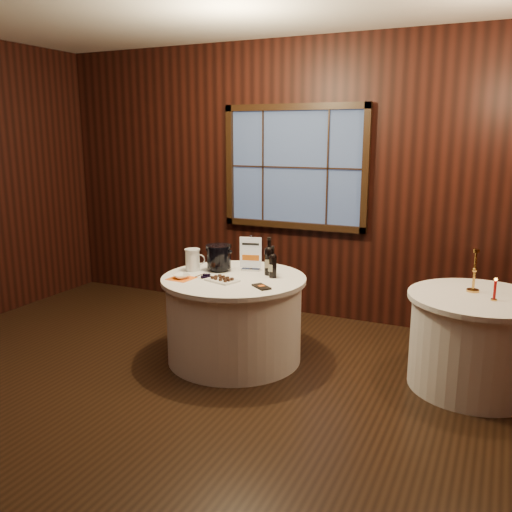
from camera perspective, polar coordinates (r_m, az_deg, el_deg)
The scene contains 16 objects.
ground at distance 4.27m, azimuth -8.65°, elevation -15.43°, with size 6.00×6.00×0.00m, color black.
back_wall at distance 6.00m, azimuth 4.16°, elevation 8.29°, with size 6.00×0.10×3.00m.
main_table at distance 4.90m, azimuth -2.31°, elevation -6.54°, with size 1.28×1.28×0.77m.
side_table at distance 4.70m, azimuth 22.04°, elevation -8.37°, with size 1.08×1.08×0.77m.
sign_stand at distance 4.98m, azimuth -0.57°, elevation -0.29°, with size 0.20×0.13×0.33m.
port_bottle_left at distance 4.82m, azimuth 1.38°, elevation -0.29°, with size 0.08×0.09×0.34m.
port_bottle_right at distance 4.74m, azimuth 1.78°, elevation -0.84°, with size 0.07×0.08×0.28m.
ice_bucket at distance 4.99m, azimuth -3.92°, elevation -0.13°, with size 0.24×0.24×0.24m.
chocolate_plate at distance 4.65m, azimuth -3.58°, elevation -2.48°, with size 0.31×0.25×0.04m.
chocolate_box at distance 4.45m, azimuth 0.58°, elevation -3.26°, with size 0.18×0.09×0.02m, color black.
grape_bunch at distance 4.74m, azimuth -5.28°, elevation -2.16°, with size 0.17×0.09×0.04m.
glass_pitcher at distance 5.01m, azimuth -6.68°, elevation -0.39°, with size 0.19×0.14×0.20m.
orange_napkin at distance 4.77m, azimuth -7.86°, elevation -2.36°, with size 0.21×0.21×0.00m, color orange.
cracker_bowl at distance 4.77m, azimuth -7.87°, elevation -2.14°, with size 0.14×0.14×0.03m, color white.
brass_candlestick at distance 4.65m, azimuth 21.97°, elevation -2.00°, with size 0.10×0.10×0.35m.
red_candle at distance 4.48m, azimuth 23.83°, elevation -3.45°, with size 0.05×0.05×0.18m.
Camera 1 is at (2.13, -3.11, 2.00)m, focal length 38.00 mm.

